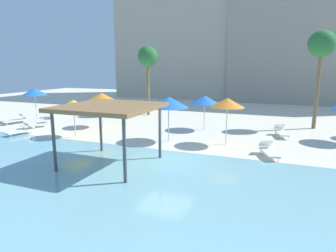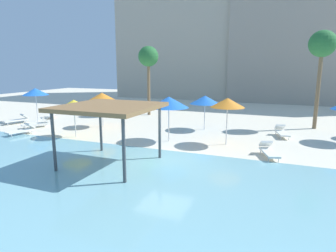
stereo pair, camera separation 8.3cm
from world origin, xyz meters
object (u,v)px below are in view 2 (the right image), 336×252
beach_umbrella_blue_6 (35,92)px  lounge_chair_4 (269,150)px  shade_pavilion (109,109)px  lounge_chair_2 (37,123)px  beach_umbrella_blue_2 (205,100)px  beach_umbrella_orange_7 (228,103)px  palm_tree_1 (322,47)px  palm_tree_0 (148,58)px  lounge_chair_6 (51,114)px  beach_umbrella_orange_0 (102,96)px  lounge_chair_0 (22,130)px  beach_umbrella_yellow_4 (74,104)px  lounge_chair_1 (282,132)px  beach_umbrella_blue_1 (169,102)px  lounge_chair_3 (18,119)px

beach_umbrella_blue_6 → lounge_chair_4: size_ratio=1.41×
shade_pavilion → lounge_chair_2: size_ratio=2.18×
beach_umbrella_blue_2 → beach_umbrella_orange_7: size_ratio=0.90×
palm_tree_1 → lounge_chair_4: bearing=-107.6°
lounge_chair_4 → shade_pavilion: bearing=-78.3°
shade_pavilion → palm_tree_0: palm_tree_0 is taller
shade_pavilion → lounge_chair_6: bearing=143.2°
beach_umbrella_blue_2 → lounge_chair_2: beach_umbrella_blue_2 is taller
beach_umbrella_orange_0 → lounge_chair_0: size_ratio=1.33×
beach_umbrella_yellow_4 → beach_umbrella_orange_7: bearing=10.6°
beach_umbrella_yellow_4 → lounge_chair_0: (-3.82, -0.83, -1.86)m
beach_umbrella_orange_0 → lounge_chair_4: 12.99m
lounge_chair_1 → lounge_chair_4: (-0.53, -5.06, 0.00)m
beach_umbrella_blue_1 → lounge_chair_1: (6.52, 3.95, -2.12)m
shade_pavilion → beach_umbrella_yellow_4: bearing=143.3°
beach_umbrella_orange_7 → shade_pavilion: bearing=-126.9°
beach_umbrella_blue_2 → lounge_chair_4: bearing=-47.6°
shade_pavilion → beach_umbrella_orange_0: bearing=126.6°
lounge_chair_2 → lounge_chair_3: 2.80m
beach_umbrella_blue_2 → beach_umbrella_yellow_4: beach_umbrella_blue_2 is taller
beach_umbrella_blue_6 → lounge_chair_4: bearing=-10.0°
beach_umbrella_yellow_4 → lounge_chair_6: bearing=143.1°
shade_pavilion → lounge_chair_0: size_ratio=2.12×
beach_umbrella_yellow_4 → lounge_chair_3: (-7.53, 2.05, -1.86)m
lounge_chair_1 → lounge_chair_2: size_ratio=1.03×
beach_umbrella_orange_0 → palm_tree_1: 16.47m
lounge_chair_4 → palm_tree_1: (2.77, 8.72, 5.65)m
beach_umbrella_yellow_4 → lounge_chair_6: 8.97m
beach_umbrella_orange_7 → lounge_chair_0: 13.86m
beach_umbrella_blue_1 → beach_umbrella_blue_2: bearing=74.4°
beach_umbrella_orange_0 → beach_umbrella_orange_7: beach_umbrella_orange_7 is taller
lounge_chair_3 → palm_tree_0: bearing=153.8°
beach_umbrella_blue_2 → lounge_chair_0: size_ratio=1.27×
beach_umbrella_blue_1 → lounge_chair_4: (5.98, -1.11, -2.12)m
shade_pavilion → palm_tree_1: palm_tree_1 is taller
beach_umbrella_blue_1 → beach_umbrella_orange_7: beach_umbrella_orange_7 is taller
beach_umbrella_blue_2 → lounge_chair_0: bearing=-150.5°
beach_umbrella_yellow_4 → beach_umbrella_orange_7: beach_umbrella_orange_7 is taller
beach_umbrella_yellow_4 → palm_tree_0: palm_tree_0 is taller
beach_umbrella_blue_1 → palm_tree_0: (-5.63, 8.91, 2.93)m
beach_umbrella_orange_7 → lounge_chair_0: (-13.44, -2.62, -2.18)m
lounge_chair_2 → palm_tree_0: palm_tree_0 is taller
beach_umbrella_blue_2 → palm_tree_0: 8.87m
lounge_chair_6 → lounge_chair_0: bearing=-6.4°
beach_umbrella_blue_2 → lounge_chair_4: (4.82, -5.28, -1.88)m
lounge_chair_2 → beach_umbrella_orange_7: bearing=124.1°
beach_umbrella_blue_1 → beach_umbrella_blue_6: (-13.01, 2.23, 0.07)m
shade_pavilion → lounge_chair_6: 15.56m
lounge_chair_1 → lounge_chair_3: bearing=-95.3°
beach_umbrella_orange_7 → palm_tree_0: size_ratio=0.43×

